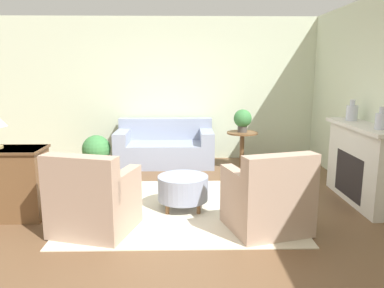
{
  "coord_description": "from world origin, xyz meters",
  "views": [
    {
      "loc": [
        0.04,
        -4.66,
        1.79
      ],
      "look_at": [
        0.15,
        0.55,
        0.75
      ],
      "focal_mm": 35.0,
      "sensor_mm": 36.0,
      "label": 1
    }
  ],
  "objects_px": {
    "armchair_left": "(92,202)",
    "vase_mantel_near": "(352,112)",
    "armchair_right": "(269,200)",
    "side_table": "(242,143)",
    "potted_plant_on_side_table": "(243,119)",
    "couch": "(165,148)",
    "vase_mantel_far": "(381,121)",
    "ottoman_table": "(183,188)",
    "potted_plant_floor": "(96,151)"
  },
  "relations": [
    {
      "from": "couch",
      "to": "armchair_left",
      "type": "relative_size",
      "value": 1.83
    },
    {
      "from": "vase_mantel_near",
      "to": "vase_mantel_far",
      "type": "bearing_deg",
      "value": -90.0
    },
    {
      "from": "armchair_left",
      "to": "side_table",
      "type": "height_order",
      "value": "armchair_left"
    },
    {
      "from": "ottoman_table",
      "to": "potted_plant_on_side_table",
      "type": "height_order",
      "value": "potted_plant_on_side_table"
    },
    {
      "from": "couch",
      "to": "potted_plant_on_side_table",
      "type": "bearing_deg",
      "value": -10.97
    },
    {
      "from": "vase_mantel_near",
      "to": "potted_plant_floor",
      "type": "distance_m",
      "value": 4.28
    },
    {
      "from": "vase_mantel_far",
      "to": "armchair_left",
      "type": "bearing_deg",
      "value": -171.36
    },
    {
      "from": "couch",
      "to": "side_table",
      "type": "distance_m",
      "value": 1.46
    },
    {
      "from": "vase_mantel_far",
      "to": "potted_plant_floor",
      "type": "relative_size",
      "value": 0.43
    },
    {
      "from": "armchair_left",
      "to": "side_table",
      "type": "relative_size",
      "value": 1.49
    },
    {
      "from": "armchair_right",
      "to": "potted_plant_on_side_table",
      "type": "distance_m",
      "value": 2.84
    },
    {
      "from": "couch",
      "to": "vase_mantel_far",
      "type": "relative_size",
      "value": 6.66
    },
    {
      "from": "armchair_left",
      "to": "potted_plant_on_side_table",
      "type": "distance_m",
      "value": 3.52
    },
    {
      "from": "couch",
      "to": "vase_mantel_far",
      "type": "distance_m",
      "value": 3.85
    },
    {
      "from": "armchair_left",
      "to": "ottoman_table",
      "type": "bearing_deg",
      "value": 35.32
    },
    {
      "from": "armchair_right",
      "to": "ottoman_table",
      "type": "distance_m",
      "value": 1.19
    },
    {
      "from": "couch",
      "to": "ottoman_table",
      "type": "bearing_deg",
      "value": -81.58
    },
    {
      "from": "ottoman_table",
      "to": "vase_mantel_near",
      "type": "xyz_separation_m",
      "value": [
        2.41,
        0.62,
        0.91
      ]
    },
    {
      "from": "ottoman_table",
      "to": "potted_plant_on_side_table",
      "type": "distance_m",
      "value": 2.43
    },
    {
      "from": "vase_mantel_far",
      "to": "potted_plant_floor",
      "type": "xyz_separation_m",
      "value": [
        -3.98,
        2.17,
        -0.83
      ]
    },
    {
      "from": "armchair_right",
      "to": "potted_plant_floor",
      "type": "xyz_separation_m",
      "value": [
        -2.52,
        2.68,
        -0.0
      ]
    },
    {
      "from": "armchair_right",
      "to": "potted_plant_on_side_table",
      "type": "bearing_deg",
      "value": 87.38
    },
    {
      "from": "couch",
      "to": "potted_plant_on_side_table",
      "type": "height_order",
      "value": "potted_plant_on_side_table"
    },
    {
      "from": "armchair_left",
      "to": "armchair_right",
      "type": "relative_size",
      "value": 1.0
    },
    {
      "from": "armchair_right",
      "to": "potted_plant_on_side_table",
      "type": "xyz_separation_m",
      "value": [
        0.13,
        2.79,
        0.54
      ]
    },
    {
      "from": "ottoman_table",
      "to": "potted_plant_floor",
      "type": "relative_size",
      "value": 1.03
    },
    {
      "from": "couch",
      "to": "ottoman_table",
      "type": "distance_m",
      "value": 2.38
    },
    {
      "from": "couch",
      "to": "side_table",
      "type": "bearing_deg",
      "value": -10.97
    },
    {
      "from": "armchair_left",
      "to": "vase_mantel_near",
      "type": "height_order",
      "value": "vase_mantel_near"
    },
    {
      "from": "vase_mantel_far",
      "to": "potted_plant_on_side_table",
      "type": "xyz_separation_m",
      "value": [
        -1.33,
        2.27,
        -0.28
      ]
    },
    {
      "from": "armchair_right",
      "to": "side_table",
      "type": "xyz_separation_m",
      "value": [
        0.13,
        2.79,
        0.1
      ]
    },
    {
      "from": "vase_mantel_near",
      "to": "potted_plant_on_side_table",
      "type": "height_order",
      "value": "vase_mantel_near"
    },
    {
      "from": "armchair_right",
      "to": "side_table",
      "type": "height_order",
      "value": "armchair_right"
    },
    {
      "from": "vase_mantel_far",
      "to": "potted_plant_on_side_table",
      "type": "height_order",
      "value": "vase_mantel_far"
    },
    {
      "from": "side_table",
      "to": "potted_plant_floor",
      "type": "bearing_deg",
      "value": -177.8
    },
    {
      "from": "armchair_left",
      "to": "ottoman_table",
      "type": "relative_size",
      "value": 1.52
    },
    {
      "from": "couch",
      "to": "side_table",
      "type": "xyz_separation_m",
      "value": [
        1.43,
        -0.28,
        0.14
      ]
    },
    {
      "from": "ottoman_table",
      "to": "vase_mantel_far",
      "type": "xyz_separation_m",
      "value": [
        2.41,
        -0.19,
        0.9
      ]
    },
    {
      "from": "potted_plant_on_side_table",
      "to": "ottoman_table",
      "type": "bearing_deg",
      "value": -117.49
    },
    {
      "from": "armchair_right",
      "to": "side_table",
      "type": "distance_m",
      "value": 2.79
    },
    {
      "from": "armchair_right",
      "to": "ottoman_table",
      "type": "height_order",
      "value": "armchair_right"
    },
    {
      "from": "ottoman_table",
      "to": "side_table",
      "type": "distance_m",
      "value": 2.35
    },
    {
      "from": "vase_mantel_far",
      "to": "potted_plant_on_side_table",
      "type": "distance_m",
      "value": 2.64
    },
    {
      "from": "armchair_right",
      "to": "vase_mantel_far",
      "type": "distance_m",
      "value": 1.75
    },
    {
      "from": "potted_plant_floor",
      "to": "vase_mantel_near",
      "type": "bearing_deg",
      "value": -18.83
    },
    {
      "from": "potted_plant_floor",
      "to": "ottoman_table",
      "type": "bearing_deg",
      "value": -51.65
    },
    {
      "from": "side_table",
      "to": "vase_mantel_far",
      "type": "bearing_deg",
      "value": -59.62
    },
    {
      "from": "vase_mantel_near",
      "to": "potted_plant_on_side_table",
      "type": "distance_m",
      "value": 1.99
    },
    {
      "from": "ottoman_table",
      "to": "vase_mantel_far",
      "type": "bearing_deg",
      "value": -4.46
    },
    {
      "from": "armchair_left",
      "to": "vase_mantel_near",
      "type": "bearing_deg",
      "value": 21.29
    }
  ]
}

